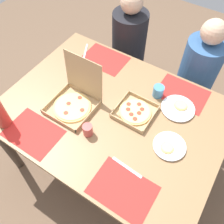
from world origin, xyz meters
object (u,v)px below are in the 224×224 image
(pizza_box_corner_left, at_px, (135,112))
(diner_right_seat, at_px, (193,83))
(plate_middle, at_px, (169,146))
(cup_red, at_px, (158,91))
(plate_far_left, at_px, (178,108))
(diner_left_seat, at_px, (128,55))
(cup_spare, at_px, (88,130))
(pizza_box_edge_far, at_px, (75,100))

(pizza_box_corner_left, relative_size, diner_right_seat, 0.22)
(pizza_box_corner_left, distance_m, plate_middle, 0.33)
(cup_red, distance_m, diner_right_seat, 0.62)
(pizza_box_corner_left, xyz_separation_m, diner_right_seat, (0.21, 0.75, -0.27))
(plate_far_left, xyz_separation_m, cup_red, (-0.18, 0.04, 0.03))
(cup_red, height_order, diner_left_seat, diner_left_seat)
(cup_spare, bearing_deg, diner_left_seat, 106.14)
(pizza_box_edge_far, height_order, cup_spare, pizza_box_edge_far)
(cup_spare, bearing_deg, plate_far_left, 50.61)
(cup_red, relative_size, diner_right_seat, 0.08)
(cup_spare, bearing_deg, diner_right_seat, 70.23)
(plate_far_left, distance_m, cup_red, 0.18)
(pizza_box_corner_left, distance_m, cup_red, 0.24)
(plate_middle, xyz_separation_m, cup_red, (-0.25, 0.34, 0.03))
(pizza_box_corner_left, bearing_deg, plate_middle, -20.40)
(pizza_box_edge_far, xyz_separation_m, cup_spare, (0.22, -0.14, -0.01))
(pizza_box_corner_left, distance_m, plate_far_left, 0.31)
(diner_right_seat, bearing_deg, plate_middle, -83.11)
(pizza_box_corner_left, distance_m, cup_spare, 0.36)
(plate_far_left, xyz_separation_m, cup_spare, (-0.41, -0.50, 0.03))
(cup_spare, bearing_deg, cup_red, 66.43)
(cup_spare, height_order, diner_left_seat, diner_left_seat)
(pizza_box_edge_far, relative_size, plate_far_left, 1.44)
(cup_spare, xyz_separation_m, diner_right_seat, (0.38, 1.06, -0.30))
(cup_red, relative_size, diner_left_seat, 0.08)
(pizza_box_edge_far, height_order, plate_far_left, pizza_box_edge_far)
(diner_right_seat, bearing_deg, plate_far_left, -86.82)
(plate_far_left, bearing_deg, pizza_box_edge_far, -150.39)
(plate_middle, relative_size, plate_far_left, 0.88)
(cup_red, bearing_deg, pizza_box_corner_left, -104.65)
(plate_far_left, relative_size, diner_right_seat, 0.20)
(pizza_box_corner_left, xyz_separation_m, plate_middle, (0.31, -0.12, -0.00))
(pizza_box_edge_far, height_order, plate_middle, pizza_box_edge_far)
(plate_far_left, bearing_deg, pizza_box_corner_left, -140.98)
(pizza_box_edge_far, relative_size, diner_left_seat, 0.29)
(pizza_box_corner_left, relative_size, cup_red, 2.92)
(plate_far_left, relative_size, diner_left_seat, 0.20)
(plate_middle, xyz_separation_m, plate_far_left, (-0.07, 0.31, 0.00))
(pizza_box_corner_left, relative_size, cup_spare, 3.00)
(pizza_box_edge_far, height_order, cup_red, pizza_box_edge_far)
(pizza_box_edge_far, distance_m, plate_far_left, 0.73)
(plate_far_left, bearing_deg, cup_red, 168.52)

